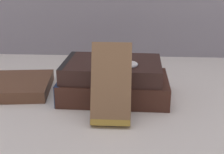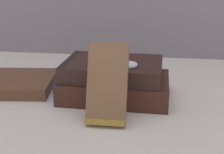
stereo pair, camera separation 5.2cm
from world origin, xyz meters
name	(u,v)px [view 1 (the left image)]	position (x,y,z in m)	size (l,w,h in m)	color
ground_plane	(113,104)	(0.00, 0.00, 0.00)	(3.00, 3.00, 0.00)	silver
book_flat_bottom	(111,87)	(-0.01, 0.04, 0.03)	(0.26, 0.17, 0.05)	#422319
book_flat_top	(110,69)	(-0.01, 0.05, 0.07)	(0.24, 0.17, 0.04)	#331E19
book_side_left	(3,86)	(-0.29, 0.06, 0.01)	(0.24, 0.19, 0.03)	brown
book_leaning_front	(109,86)	(0.00, -0.08, 0.08)	(0.08, 0.08, 0.16)	brown
pocket_watch	(128,64)	(0.03, 0.02, 0.09)	(0.05, 0.05, 0.01)	white
reading_glasses	(96,76)	(-0.06, 0.19, 0.00)	(0.10, 0.05, 0.00)	#4C3828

